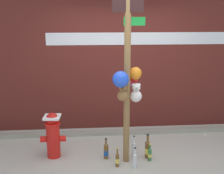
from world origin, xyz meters
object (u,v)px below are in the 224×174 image
(bottle_2, at_px, (117,159))
(bottle_4, at_px, (147,149))
(bottle_5, at_px, (106,151))
(bottle_3, at_px, (135,160))
(memorial_post, at_px, (128,71))
(fire_hydrant, at_px, (53,134))
(bottle_1, at_px, (134,149))
(bottle_0, at_px, (150,154))

(bottle_2, relative_size, bottle_4, 0.76)
(bottle_5, bearing_deg, bottle_3, -37.51)
(memorial_post, relative_size, bottle_2, 8.55)
(bottle_3, bearing_deg, fire_hydrant, 160.26)
(fire_hydrant, xyz_separation_m, bottle_4, (1.54, -0.16, -0.25))
(memorial_post, xyz_separation_m, bottle_4, (0.36, 0.08, -1.32))
(bottle_1, bearing_deg, bottle_5, -179.20)
(bottle_3, bearing_deg, bottle_5, 142.49)
(bottle_3, height_order, bottle_5, bottle_5)
(memorial_post, distance_m, bottle_2, 1.37)
(bottle_1, bearing_deg, fire_hydrant, 174.41)
(bottle_0, relative_size, bottle_2, 0.92)
(bottle_0, bearing_deg, bottle_4, 101.55)
(memorial_post, bearing_deg, bottle_4, 13.45)
(bottle_2, bearing_deg, bottle_3, -12.17)
(fire_hydrant, relative_size, bottle_3, 2.27)
(bottle_0, relative_size, bottle_3, 0.86)
(fire_hydrant, bearing_deg, bottle_3, -19.74)
(bottle_1, height_order, bottle_3, bottle_1)
(bottle_1, relative_size, bottle_4, 0.92)
(bottle_0, distance_m, bottle_1, 0.27)
(bottle_5, bearing_deg, bottle_2, -59.39)
(memorial_post, distance_m, bottle_5, 1.39)
(fire_hydrant, distance_m, bottle_1, 1.35)
(bottle_1, xyz_separation_m, bottle_4, (0.22, -0.03, 0.00))
(bottle_0, bearing_deg, bottle_5, 170.20)
(bottle_4, bearing_deg, bottle_5, 178.27)
(bottle_2, height_order, bottle_4, bottle_4)
(bottle_2, bearing_deg, fire_hydrant, 158.39)
(bottle_0, height_order, bottle_2, bottle_2)
(bottle_2, xyz_separation_m, bottle_3, (0.26, -0.06, 0.01))
(fire_hydrant, height_order, bottle_1, fire_hydrant)
(fire_hydrant, height_order, bottle_0, fire_hydrant)
(bottle_0, xyz_separation_m, bottle_4, (-0.02, 0.10, 0.04))
(fire_hydrant, relative_size, bottle_5, 2.15)
(memorial_post, bearing_deg, bottle_1, 39.41)
(bottle_0, distance_m, bottle_4, 0.11)
(bottle_3, bearing_deg, bottle_4, 49.99)
(bottle_1, xyz_separation_m, bottle_5, (-0.46, -0.01, -0.02))
(fire_hydrant, distance_m, bottle_2, 1.13)
(memorial_post, relative_size, bottle_4, 6.51)
(memorial_post, bearing_deg, bottle_0, -2.35)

